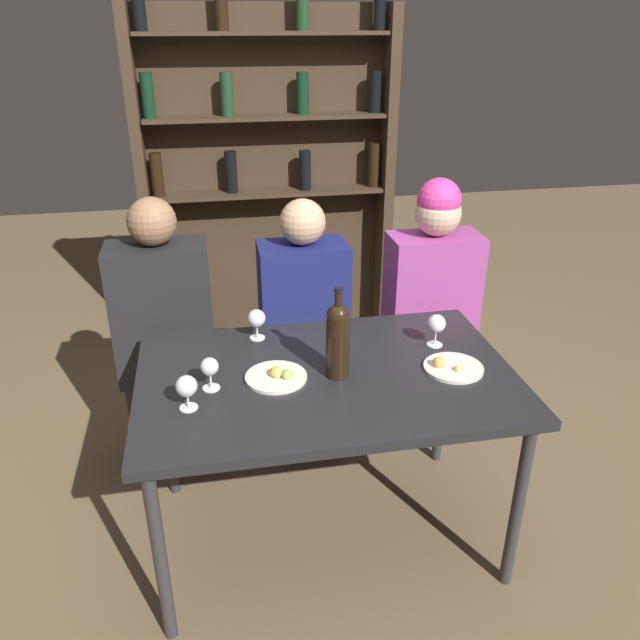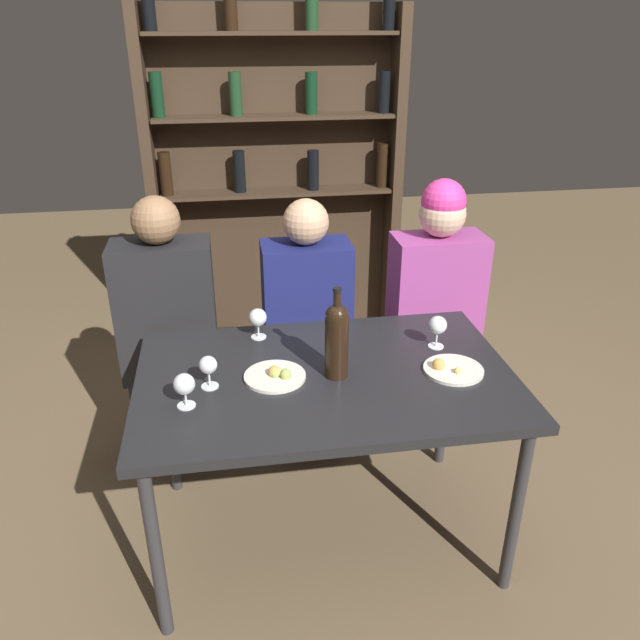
{
  "view_description": "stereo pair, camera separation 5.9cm",
  "coord_description": "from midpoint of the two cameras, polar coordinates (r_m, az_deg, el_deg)",
  "views": [
    {
      "loc": [
        -0.38,
        -1.85,
        1.87
      ],
      "look_at": [
        0.0,
        0.13,
        0.89
      ],
      "focal_mm": 35.0,
      "sensor_mm": 36.0,
      "label": 1
    },
    {
      "loc": [
        -0.32,
        -1.86,
        1.87
      ],
      "look_at": [
        0.0,
        0.13,
        0.89
      ],
      "focal_mm": 35.0,
      "sensor_mm": 36.0,
      "label": 2
    }
  ],
  "objects": [
    {
      "name": "wine_rack_wall",
      "position": [
        3.74,
        -5.3,
        13.44
      ],
      "size": [
        1.47,
        0.21,
        2.06
      ],
      "color": "#38281C",
      "rests_on": "ground_plane"
    },
    {
      "name": "wine_glass_1",
      "position": [
        2.03,
        -12.93,
        -6.0
      ],
      "size": [
        0.07,
        0.07,
        0.12
      ],
      "color": "silver",
      "rests_on": "dining_table"
    },
    {
      "name": "wine_glass_3",
      "position": [
        2.12,
        -10.85,
        -4.33
      ],
      "size": [
        0.06,
        0.06,
        0.12
      ],
      "color": "silver",
      "rests_on": "dining_table"
    },
    {
      "name": "seated_person_right",
      "position": [
        2.92,
        9.37,
        0.07
      ],
      "size": [
        0.4,
        0.22,
        1.27
      ],
      "color": "#26262B",
      "rests_on": "ground_plane"
    },
    {
      "name": "wine_glass_2",
      "position": [
        2.42,
        -6.52,
        0.08
      ],
      "size": [
        0.07,
        0.07,
        0.12
      ],
      "color": "silver",
      "rests_on": "dining_table"
    },
    {
      "name": "wine_bottle",
      "position": [
        2.12,
        0.85,
        -1.59
      ],
      "size": [
        0.08,
        0.08,
        0.33
      ],
      "color": "black",
      "rests_on": "dining_table"
    },
    {
      "name": "seated_person_center",
      "position": [
        2.81,
        -2.07,
        -1.73
      ],
      "size": [
        0.38,
        0.22,
        1.21
      ],
      "color": "#26262B",
      "rests_on": "ground_plane"
    },
    {
      "name": "food_plate_0",
      "position": [
        2.17,
        -4.69,
        -5.14
      ],
      "size": [
        0.22,
        0.22,
        0.05
      ],
      "color": "silver",
      "rests_on": "dining_table"
    },
    {
      "name": "food_plate_1",
      "position": [
        2.27,
        11.18,
        -4.24
      ],
      "size": [
        0.21,
        0.21,
        0.05
      ],
      "color": "silver",
      "rests_on": "dining_table"
    },
    {
      "name": "ground_plane",
      "position": [
        2.66,
        -0.13,
        -18.74
      ],
      "size": [
        10.0,
        10.0,
        0.0
      ],
      "primitive_type": "plane",
      "color": "brown"
    },
    {
      "name": "wine_glass_0",
      "position": [
        2.38,
        9.91,
        -0.41
      ],
      "size": [
        0.07,
        0.07,
        0.13
      ],
      "color": "silver",
      "rests_on": "dining_table"
    },
    {
      "name": "seated_person_left",
      "position": [
        2.79,
        -14.4,
        -2.45
      ],
      "size": [
        0.41,
        0.22,
        1.24
      ],
      "color": "#26262B",
      "rests_on": "ground_plane"
    },
    {
      "name": "dining_table",
      "position": [
        2.24,
        -0.15,
        -6.3
      ],
      "size": [
        1.32,
        0.84,
        0.74
      ],
      "color": "black",
      "rests_on": "ground_plane"
    }
  ]
}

